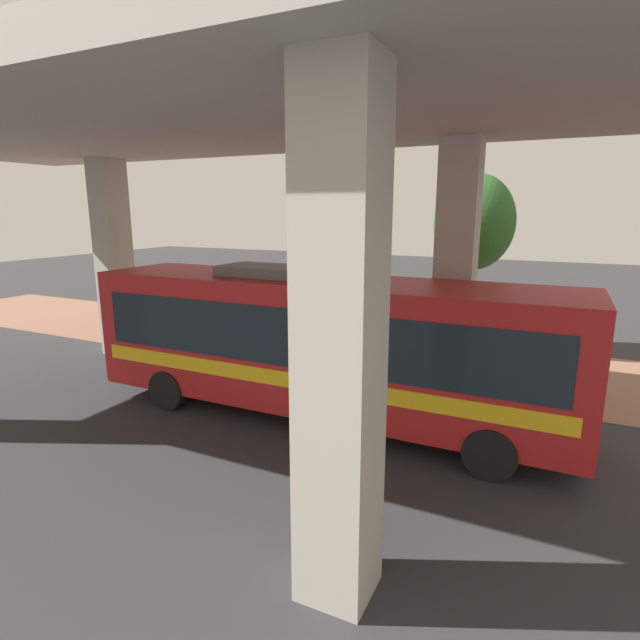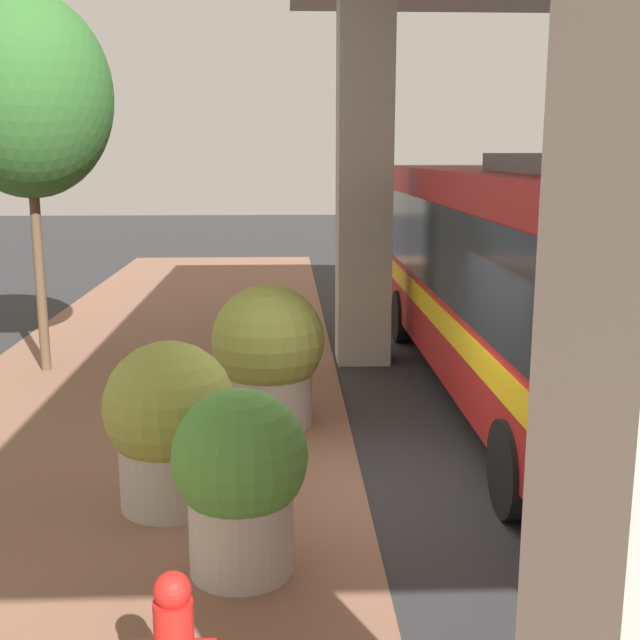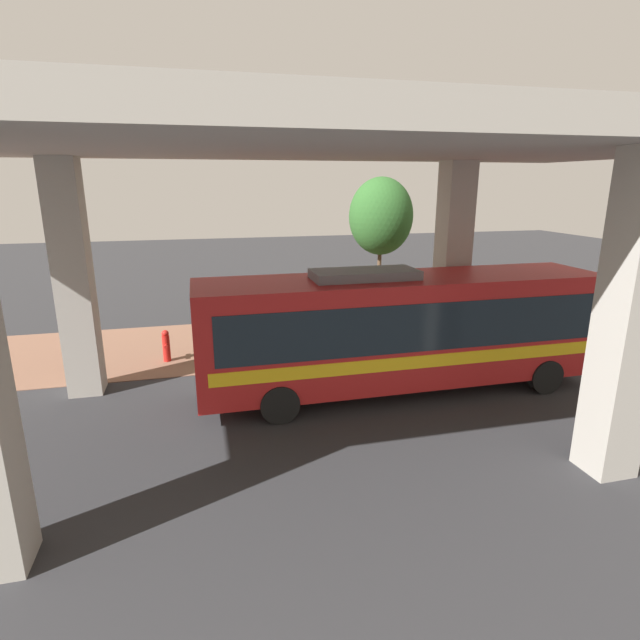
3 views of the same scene
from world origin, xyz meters
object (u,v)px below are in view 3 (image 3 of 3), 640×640
Objects in this scene: bus at (401,326)px; street_tree_near at (381,217)px; fire_hydrant at (166,346)px; planter_front at (226,335)px; planter_back at (337,326)px; planter_middle at (263,325)px.

street_tree_near reaches higher than bus.
street_tree_near is at bearing 164.20° from bus.
bus is 8.15m from street_tree_near.
bus is at bearing 58.19° from fire_hydrant.
fire_hydrant is 2.02m from planter_front.
planter_back is at bearing 87.54° from planter_front.
bus reaches higher than fire_hydrant.
planter_middle reaches higher than planter_front.
planter_middle is 0.91× the size of planter_back.
fire_hydrant is at bearing -94.63° from planter_back.
street_tree_near is at bearing 110.80° from fire_hydrant.
bus is at bearing 35.76° from planter_middle.
fire_hydrant is 5.86m from planter_back.
street_tree_near reaches higher than fire_hydrant.
bus is 10.32× the size of fire_hydrant.
planter_middle is 7.10m from street_tree_near.
planter_back reaches higher than planter_middle.
planter_middle is (-0.78, 1.37, 0.02)m from planter_front.
bus is 1.87× the size of street_tree_near.
planter_front is (-3.82, -4.69, -1.07)m from bus.
planter_front is at bearing -92.46° from planter_back.
fire_hydrant is 0.67× the size of planter_front.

